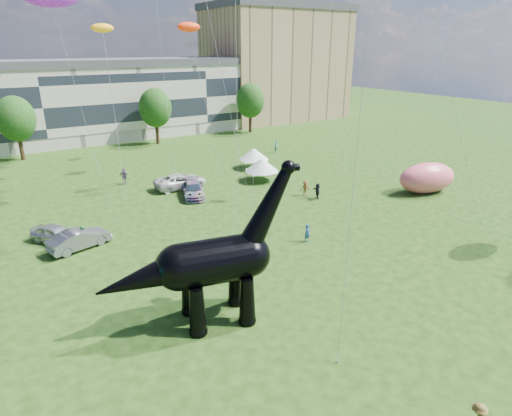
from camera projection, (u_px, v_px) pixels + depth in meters
ground at (351, 324)px, 25.06m from camera, size 220.00×220.00×0.00m
terrace_row at (38, 107)px, 67.70m from camera, size 78.00×11.00×12.00m
apartment_block at (276, 66)px, 92.40m from camera, size 28.00×18.00×22.00m
tree_mid_left at (15, 115)px, 58.50m from camera, size 5.20×5.20×9.44m
tree_mid_right at (155, 105)px, 68.55m from camera, size 5.20×5.20×9.44m
tree_far_right at (250, 98)px, 77.60m from camera, size 5.20×5.20×9.44m
dinosaur_sculpture at (207, 265)px, 24.18m from camera, size 11.86×4.39×9.67m
car_silver at (56, 234)px, 35.10m from camera, size 4.04×4.70×1.52m
car_grey at (79, 239)px, 34.08m from camera, size 5.14×2.94×1.60m
car_white at (180, 181)px, 48.50m from camera, size 5.92×2.77×1.64m
car_dark at (193, 190)px, 45.80m from camera, size 3.70×5.60×1.51m
gazebo_near at (262, 165)px, 50.80m from camera, size 4.91×4.91×2.75m
gazebo_far at (254, 154)px, 56.07m from camera, size 4.84×4.84×2.68m
inflatable_pink at (427, 178)px, 46.74m from camera, size 7.33×4.89×3.36m
visitors at (208, 223)px, 36.98m from camera, size 48.93×46.38×1.89m
kites at (234, 9)px, 32.72m from camera, size 56.43×46.38×29.49m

